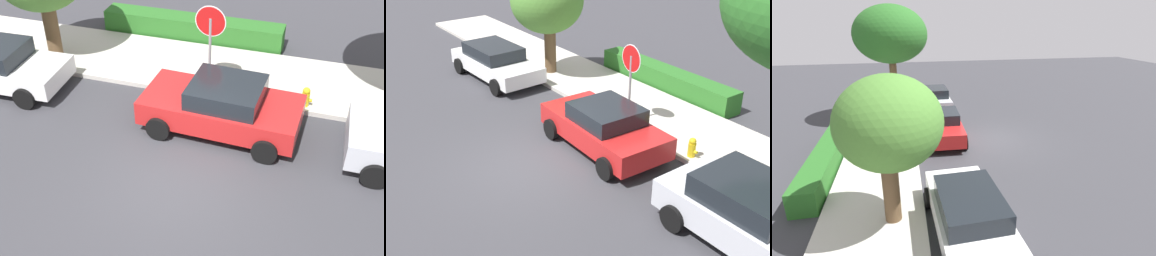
# 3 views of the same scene
# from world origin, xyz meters

# --- Properties ---
(ground_plane) EXTENTS (60.00, 60.00, 0.00)m
(ground_plane) POSITION_xyz_m (0.00, 0.00, 0.00)
(ground_plane) COLOR #38383D
(sidewalk_curb) EXTENTS (32.00, 3.05, 0.14)m
(sidewalk_curb) POSITION_xyz_m (0.00, 5.10, 0.07)
(sidewalk_curb) COLOR beige
(sidewalk_curb) RESTS_ON ground_plane
(stop_sign) EXTENTS (0.88, 0.08, 2.68)m
(stop_sign) POSITION_xyz_m (-0.32, 3.97, 1.87)
(stop_sign) COLOR gray
(stop_sign) RESTS_ON ground_plane
(parked_car_red) EXTENTS (4.14, 2.24, 1.42)m
(parked_car_red) POSITION_xyz_m (0.48, 2.29, 0.72)
(parked_car_red) COLOR red
(parked_car_red) RESTS_ON ground_plane
(parked_car_silver) EXTENTS (4.39, 2.15, 1.52)m
(parked_car_silver) POSITION_xyz_m (5.73, 2.13, 0.77)
(parked_car_silver) COLOR silver
(parked_car_silver) RESTS_ON ground_plane
(parked_car_white) EXTENTS (4.48, 2.14, 1.36)m
(parked_car_white) POSITION_xyz_m (-6.60, 2.47, 0.72)
(parked_car_white) COLOR white
(parked_car_white) RESTS_ON ground_plane
(street_tree_near_corner) EXTENTS (4.16, 4.16, 6.41)m
(street_tree_near_corner) POSITION_xyz_m (4.87, 4.50, 4.77)
(street_tree_near_corner) COLOR brown
(street_tree_near_corner) RESTS_ON ground_plane
(street_tree_mid_block) EXTENTS (2.83, 2.83, 4.32)m
(street_tree_mid_block) POSITION_xyz_m (-5.65, 4.37, 3.01)
(street_tree_mid_block) COLOR brown
(street_tree_mid_block) RESTS_ON ground_plane
(fire_hydrant) EXTENTS (0.30, 0.22, 0.72)m
(fire_hydrant) POSITION_xyz_m (2.48, 3.85, 0.36)
(fire_hydrant) COLOR gold
(fire_hydrant) RESTS_ON ground_plane
(front_yard_hedge) EXTENTS (6.34, 0.86, 0.82)m
(front_yard_hedge) POSITION_xyz_m (-1.80, 7.14, 0.41)
(front_yard_hedge) COLOR #286623
(front_yard_hedge) RESTS_ON ground_plane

